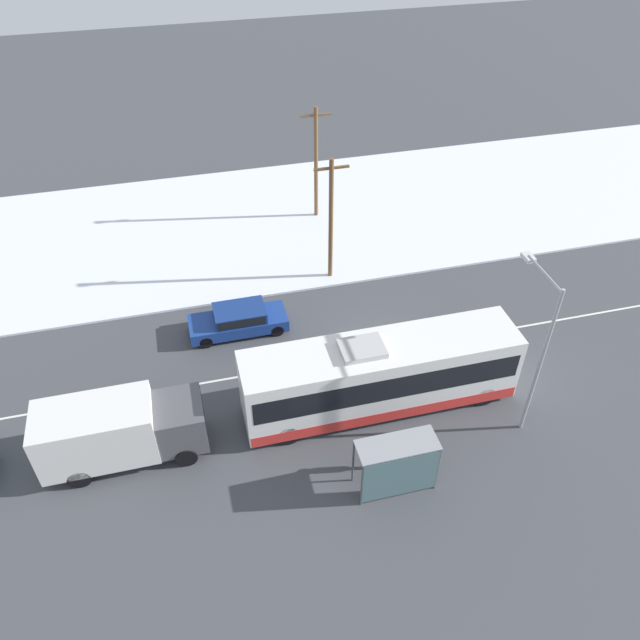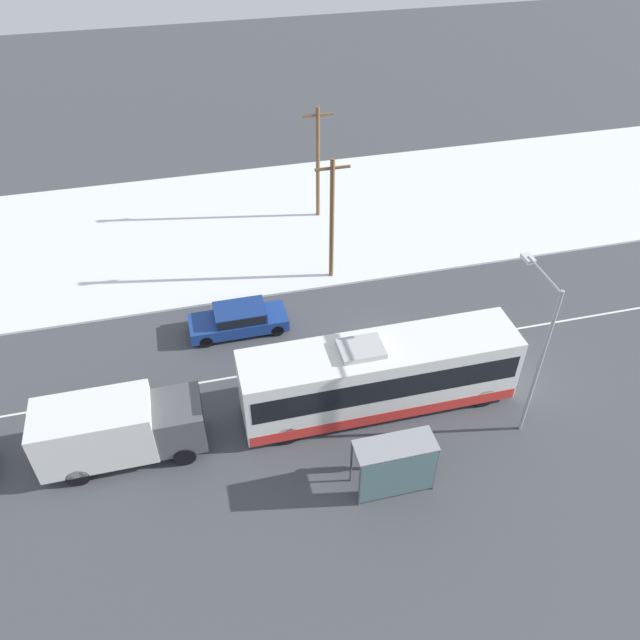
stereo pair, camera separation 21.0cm
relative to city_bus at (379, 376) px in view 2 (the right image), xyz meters
name	(u,v)px [view 2 (the right image)]	position (x,y,z in m)	size (l,w,h in m)	color
ground_plane	(383,352)	(1.33, 3.15, -1.76)	(120.00, 120.00, 0.00)	#424449
snow_lot	(319,216)	(1.33, 16.16, -1.70)	(80.00, 14.81, 0.12)	silver
lane_marking_center	(383,352)	(1.33, 3.15, -1.76)	(60.00, 0.12, 0.00)	silver
city_bus	(379,376)	(0.00, 0.00, 0.00)	(11.71, 2.57, 3.60)	white
box_truck	(117,429)	(-10.78, -0.18, -0.16)	(6.35, 2.30, 2.88)	silver
sedan_car	(239,318)	(-5.12, 6.35, -0.99)	(4.79, 1.80, 1.40)	navy
pedestrian_at_stop	(382,451)	(-0.90, -3.28, -0.72)	(0.61, 0.27, 1.70)	#23232D
bus_shelter	(397,463)	(-0.76, -4.41, -0.08)	(3.04, 1.20, 2.40)	gray
streetlamp	(538,338)	(5.45, -2.21, 2.88)	(0.36, 2.75, 7.29)	#9EA3A8
utility_pole_roadside	(332,219)	(0.44, 9.68, 1.95)	(1.80, 0.24, 7.04)	brown
utility_pole_snowlot	(318,162)	(1.27, 16.22, 1.96)	(1.80, 0.24, 7.08)	brown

